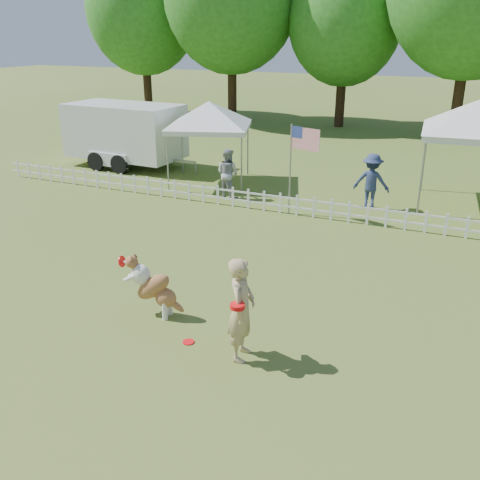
# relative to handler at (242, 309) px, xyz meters

# --- Properties ---
(ground) EXTENTS (120.00, 120.00, 0.00)m
(ground) POSITION_rel_handler_xyz_m (-1.21, 0.13, -0.86)
(ground) COLOR #3E571B
(ground) RESTS_ON ground
(picket_fence) EXTENTS (22.00, 0.08, 0.60)m
(picket_fence) POSITION_rel_handler_xyz_m (-1.21, 7.13, -0.56)
(picket_fence) COLOR white
(picket_fence) RESTS_ON ground
(handler) EXTENTS (0.51, 0.68, 1.71)m
(handler) POSITION_rel_handler_xyz_m (0.00, 0.00, 0.00)
(handler) COLOR tan
(handler) RESTS_ON ground
(dog) EXTENTS (1.13, 0.48, 1.14)m
(dog) POSITION_rel_handler_xyz_m (-2.00, 0.59, -0.29)
(dog) COLOR brown
(dog) RESTS_ON ground
(frisbee_on_turf) EXTENTS (0.23, 0.23, 0.02)m
(frisbee_on_turf) POSITION_rel_handler_xyz_m (-0.99, 0.01, -0.85)
(frisbee_on_turf) COLOR red
(frisbee_on_turf) RESTS_ON ground
(canopy_tent_left) EXTENTS (3.30, 3.30, 2.69)m
(canopy_tent_left) POSITION_rel_handler_xyz_m (-5.33, 9.30, 0.49)
(canopy_tent_left) COLOR silver
(canopy_tent_left) RESTS_ON ground
(canopy_tent_right) EXTENTS (3.22, 3.22, 3.09)m
(canopy_tent_right) POSITION_rel_handler_xyz_m (2.93, 10.06, 0.69)
(canopy_tent_right) COLOR silver
(canopy_tent_right) RESTS_ON ground
(cargo_trailer) EXTENTS (5.56, 2.64, 2.40)m
(cargo_trailer) POSITION_rel_handler_xyz_m (-9.42, 10.17, 0.34)
(cargo_trailer) COLOR silver
(cargo_trailer) RESTS_ON ground
(flag_pole) EXTENTS (0.97, 0.40, 2.56)m
(flag_pole) POSITION_rel_handler_xyz_m (-1.72, 7.20, 0.42)
(flag_pole) COLOR gray
(flag_pole) RESTS_ON ground
(spectator_a) EXTENTS (0.88, 0.76, 1.55)m
(spectator_a) POSITION_rel_handler_xyz_m (-4.01, 7.94, -0.08)
(spectator_a) COLOR #9B9CA1
(spectator_a) RESTS_ON ground
(spectator_b) EXTENTS (1.06, 0.61, 1.63)m
(spectator_b) POSITION_rel_handler_xyz_m (0.30, 8.66, -0.04)
(spectator_b) COLOR navy
(spectator_b) RESTS_ON ground
(tree_far_left) EXTENTS (6.60, 6.60, 11.00)m
(tree_far_left) POSITION_rel_handler_xyz_m (-16.21, 22.13, 4.64)
(tree_far_left) COLOR #28631C
(tree_far_left) RESTS_ON ground
(tree_left) EXTENTS (7.40, 7.40, 12.00)m
(tree_left) POSITION_rel_handler_xyz_m (-10.21, 21.63, 5.14)
(tree_left) COLOR #28631C
(tree_left) RESTS_ON ground
(tree_center_left) EXTENTS (6.00, 6.00, 9.80)m
(tree_center_left) POSITION_rel_handler_xyz_m (-4.21, 22.63, 4.04)
(tree_center_left) COLOR #28631C
(tree_center_left) RESTS_ON ground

